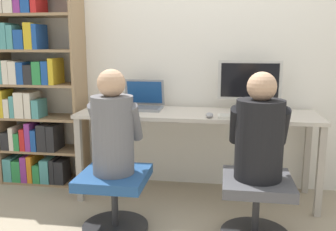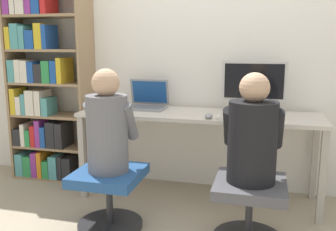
{
  "view_description": "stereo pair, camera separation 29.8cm",
  "coord_description": "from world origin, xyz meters",
  "px_view_note": "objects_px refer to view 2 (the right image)",
  "views": [
    {
      "loc": [
        0.23,
        -2.8,
        1.32
      ],
      "look_at": [
        -0.22,
        0.09,
        0.75
      ],
      "focal_mm": 40.0,
      "sensor_mm": 36.0,
      "label": 1
    },
    {
      "loc": [
        0.52,
        -2.74,
        1.32
      ],
      "look_at": [
        -0.22,
        0.09,
        0.75
      ],
      "focal_mm": 40.0,
      "sensor_mm": 36.0,
      "label": 2
    }
  ],
  "objects_px": {
    "office_chair_left": "(249,205)",
    "person_at_laptop": "(107,126)",
    "keyboard": "(246,118)",
    "office_chair_right": "(109,193)",
    "person_at_monitor": "(252,135)",
    "desktop_monitor": "(254,85)",
    "bookshelf": "(43,88)",
    "laptop": "(146,102)"
  },
  "relations": [
    {
      "from": "person_at_monitor",
      "to": "person_at_laptop",
      "type": "relative_size",
      "value": 0.99
    },
    {
      "from": "desktop_monitor",
      "to": "bookshelf",
      "type": "relative_size",
      "value": 0.28
    },
    {
      "from": "desktop_monitor",
      "to": "keyboard",
      "type": "bearing_deg",
      "value": -95.48
    },
    {
      "from": "bookshelf",
      "to": "laptop",
      "type": "bearing_deg",
      "value": -0.73
    },
    {
      "from": "laptop",
      "to": "bookshelf",
      "type": "height_order",
      "value": "bookshelf"
    },
    {
      "from": "person_at_laptop",
      "to": "bookshelf",
      "type": "height_order",
      "value": "bookshelf"
    },
    {
      "from": "office_chair_left",
      "to": "bookshelf",
      "type": "height_order",
      "value": "bookshelf"
    },
    {
      "from": "office_chair_left",
      "to": "laptop",
      "type": "bearing_deg",
      "value": 141.76
    },
    {
      "from": "desktop_monitor",
      "to": "person_at_laptop",
      "type": "height_order",
      "value": "desktop_monitor"
    },
    {
      "from": "office_chair_right",
      "to": "office_chair_left",
      "type": "bearing_deg",
      "value": 2.61
    },
    {
      "from": "person_at_laptop",
      "to": "keyboard",
      "type": "bearing_deg",
      "value": 28.03
    },
    {
      "from": "person_at_monitor",
      "to": "bookshelf",
      "type": "xyz_separation_m",
      "value": [
        -1.99,
        0.76,
        0.15
      ]
    },
    {
      "from": "office_chair_left",
      "to": "desktop_monitor",
      "type": "bearing_deg",
      "value": 92.11
    },
    {
      "from": "laptop",
      "to": "person_at_laptop",
      "type": "height_order",
      "value": "person_at_laptop"
    },
    {
      "from": "laptop",
      "to": "person_at_laptop",
      "type": "xyz_separation_m",
      "value": [
        -0.03,
        -0.79,
        -0.05
      ]
    },
    {
      "from": "laptop",
      "to": "person_at_monitor",
      "type": "relative_size",
      "value": 0.51
    },
    {
      "from": "desktop_monitor",
      "to": "laptop",
      "type": "relative_size",
      "value": 1.49
    },
    {
      "from": "office_chair_left",
      "to": "person_at_laptop",
      "type": "height_order",
      "value": "person_at_laptop"
    },
    {
      "from": "laptop",
      "to": "keyboard",
      "type": "distance_m",
      "value": 0.94
    },
    {
      "from": "desktop_monitor",
      "to": "keyboard",
      "type": "xyz_separation_m",
      "value": [
        -0.03,
        -0.34,
        -0.22
      ]
    },
    {
      "from": "laptop",
      "to": "office_chair_right",
      "type": "distance_m",
      "value": 0.96
    },
    {
      "from": "keyboard",
      "to": "bookshelf",
      "type": "bearing_deg",
      "value": 170.79
    },
    {
      "from": "laptop",
      "to": "office_chair_right",
      "type": "bearing_deg",
      "value": -92.16
    },
    {
      "from": "person_at_laptop",
      "to": "person_at_monitor",
      "type": "bearing_deg",
      "value": 2.61
    },
    {
      "from": "keyboard",
      "to": "person_at_monitor",
      "type": "height_order",
      "value": "person_at_monitor"
    },
    {
      "from": "office_chair_right",
      "to": "person_at_laptop",
      "type": "distance_m",
      "value": 0.49
    },
    {
      "from": "keyboard",
      "to": "person_at_laptop",
      "type": "xyz_separation_m",
      "value": [
        -0.92,
        -0.49,
        -0.01
      ]
    },
    {
      "from": "laptop",
      "to": "keyboard",
      "type": "relative_size",
      "value": 0.81
    },
    {
      "from": "office_chair_left",
      "to": "person_at_monitor",
      "type": "xyz_separation_m",
      "value": [
        -0.0,
        0.01,
        0.47
      ]
    },
    {
      "from": "person_at_monitor",
      "to": "bookshelf",
      "type": "relative_size",
      "value": 0.38
    },
    {
      "from": "laptop",
      "to": "bookshelf",
      "type": "relative_size",
      "value": 0.19
    },
    {
      "from": "laptop",
      "to": "bookshelf",
      "type": "bearing_deg",
      "value": 179.27
    },
    {
      "from": "office_chair_right",
      "to": "person_at_monitor",
      "type": "distance_m",
      "value": 1.09
    },
    {
      "from": "desktop_monitor",
      "to": "office_chair_right",
      "type": "bearing_deg",
      "value": -138.65
    },
    {
      "from": "keyboard",
      "to": "bookshelf",
      "type": "height_order",
      "value": "bookshelf"
    },
    {
      "from": "office_chair_left",
      "to": "bookshelf",
      "type": "bearing_deg",
      "value": 159.04
    },
    {
      "from": "bookshelf",
      "to": "desktop_monitor",
      "type": "bearing_deg",
      "value": 0.88
    },
    {
      "from": "keyboard",
      "to": "office_chair_left",
      "type": "height_order",
      "value": "keyboard"
    },
    {
      "from": "desktop_monitor",
      "to": "person_at_monitor",
      "type": "height_order",
      "value": "desktop_monitor"
    },
    {
      "from": "office_chair_right",
      "to": "bookshelf",
      "type": "xyz_separation_m",
      "value": [
        -1.01,
        0.81,
        0.62
      ]
    },
    {
      "from": "desktop_monitor",
      "to": "bookshelf",
      "type": "distance_m",
      "value": 1.96
    },
    {
      "from": "person_at_monitor",
      "to": "bookshelf",
      "type": "height_order",
      "value": "bookshelf"
    }
  ]
}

